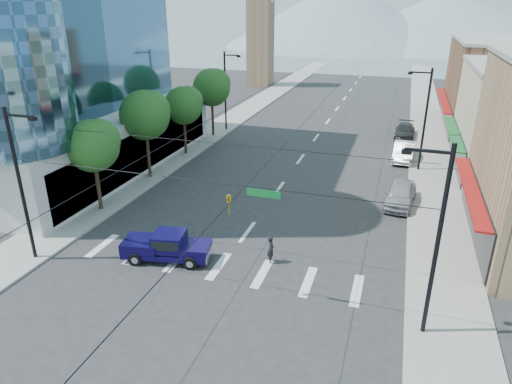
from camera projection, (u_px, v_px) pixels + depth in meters
ground at (212, 281)px, 24.72m from camera, size 160.00×160.00×0.00m
sidewalk_left at (244, 111)px, 63.26m from camera, size 4.00×120.00×0.15m
sidewalk_right at (427, 124)px, 56.51m from camera, size 4.00×120.00×0.15m
shop_far at (507, 87)px, 52.37m from camera, size 12.00×18.00×10.00m
clock_tower at (260, 24)px, 79.84m from camera, size 4.80×4.80×20.40m
mountain_left at (340, 13)px, 156.72m from camera, size 80.00×80.00×22.00m
mountain_right at (446, 19)px, 156.43m from camera, size 90.00×90.00×18.00m
tree_near at (95, 144)px, 31.29m from camera, size 3.65×3.64×6.71m
tree_midnear at (147, 114)px, 37.22m from camera, size 4.09×4.09×7.52m
tree_midfar at (185, 104)px, 43.61m from camera, size 3.65×3.64×6.71m
tree_far at (213, 86)px, 49.54m from camera, size 4.09×4.09×7.52m
signal_rig at (204, 211)px, 22.00m from camera, size 21.80×0.20×9.00m
lamp_pole_nw at (226, 88)px, 52.23m from camera, size 2.00×0.25×9.00m
lamp_pole_ne at (424, 116)px, 39.18m from camera, size 2.00×0.25×9.00m
pickup_truck at (166, 246)px, 26.45m from camera, size 5.39×2.70×1.75m
pedestrian at (271, 249)px, 26.21m from camera, size 0.62×0.72×1.68m
parked_car_near at (400, 194)px, 33.74m from camera, size 2.51×5.17×1.70m
parked_car_mid at (403, 151)px, 43.51m from camera, size 1.98×5.21×1.70m
parked_car_far at (405, 131)px, 51.01m from camera, size 2.24×5.14×1.47m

